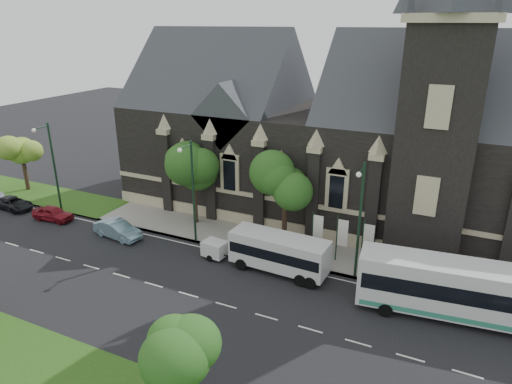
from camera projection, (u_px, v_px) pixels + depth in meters
The scene contains 19 objects.
ground at pixel (188, 295), 31.94m from camera, with size 160.00×160.00×0.00m, color black.
sidewalk at pixel (248, 239), 39.95m from camera, with size 80.00×5.00×0.15m, color gray.
museum at pixel (340, 132), 42.91m from camera, with size 40.00×17.70×29.90m.
tree_park_east at pixel (184, 347), 19.96m from camera, with size 3.40×3.40×6.28m.
tree_walk_right at pixel (289, 178), 37.67m from camera, with size 4.08×4.08×7.80m.
tree_walk_left at pixel (196, 165), 41.29m from camera, with size 3.91×3.91×7.64m.
tree_walk_far at pixel (24, 151), 50.03m from camera, with size 3.40×3.40×6.28m.
street_lamp_near at pixel (359, 216), 32.15m from camera, with size 0.36×1.88×9.00m.
street_lamp_mid at pixel (192, 187), 37.74m from camera, with size 0.36×1.88×9.00m.
street_lamp_far at pixel (52, 163), 44.12m from camera, with size 0.36×1.88×9.00m.
banner_flag_left at pixel (316, 230), 36.21m from camera, with size 0.90×0.10×4.00m.
banner_flag_center at pixel (340, 235), 35.41m from camera, with size 0.90×0.10×4.00m.
banner_flag_right at pixel (366, 240), 34.61m from camera, with size 0.90×0.10×4.00m.
tour_coach at pixel (465, 290), 28.70m from camera, with size 13.37×4.18×3.83m.
shuttle_bus at pixel (279, 251), 34.38m from camera, with size 7.68×2.97×2.92m.
box_trailer at pixel (215, 249), 36.65m from camera, with size 2.75×1.62×1.43m.
sedan at pixel (118, 229), 40.14m from camera, with size 1.63×4.67×1.54m, color #7699AA.
car_far_red at pixel (53, 213), 43.66m from camera, with size 1.64×4.08×1.39m, color maroon.
car_far_black at pixel (14, 203), 46.29m from camera, with size 2.03×4.41×1.23m, color black.
Camera 1 is at (15.96, -22.70, 18.03)m, focal length 31.95 mm.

